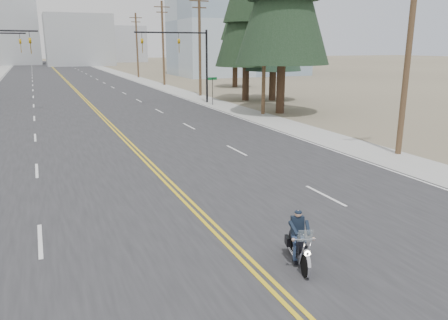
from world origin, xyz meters
name	(u,v)px	position (x,y,z in m)	size (l,w,h in m)	color
ground_plane	(256,271)	(0.00, 0.00, 0.00)	(400.00, 400.00, 0.00)	#776D56
road	(65,80)	(0.00, 70.00, 0.01)	(20.00, 200.00, 0.01)	#303033
sidewalk_right	(133,78)	(11.50, 70.00, 0.01)	(3.00, 200.00, 0.01)	#A5A5A0
traffic_mast_right	(187,52)	(8.98, 32.00, 4.94)	(7.10, 0.26, 7.00)	black
street_sign	(213,86)	(10.80, 30.00, 1.80)	(0.90, 0.06, 2.62)	black
utility_pole_a	(410,41)	(12.50, 8.00, 5.73)	(2.20, 0.30, 11.00)	brown
utility_pole_b	(265,40)	(12.50, 23.00, 5.98)	(2.20, 0.30, 11.50)	brown
utility_pole_c	(200,44)	(12.50, 38.00, 5.73)	(2.20, 0.30, 11.00)	brown
utility_pole_d	(163,42)	(12.50, 53.00, 5.98)	(2.20, 0.30, 11.50)	brown
utility_pole_e	(137,44)	(12.50, 70.00, 5.73)	(2.20, 0.30, 11.00)	brown
glass_building	(238,21)	(32.00, 70.00, 10.00)	(24.00, 16.00, 20.00)	#9EB5CC
haze_bldg_b	(79,40)	(8.00, 125.00, 7.00)	(18.00, 14.00, 14.00)	#ADB2B7
haze_bldg_c	(203,33)	(40.00, 110.00, 9.00)	(16.00, 12.00, 18.00)	#B7BCC6
haze_bldg_d	(1,19)	(-12.00, 140.00, 13.00)	(20.00, 15.00, 26.00)	#ADB2B7
haze_bldg_e	(123,44)	(25.00, 150.00, 6.00)	(14.00, 14.00, 12.00)	#B7BCC6
motorcyclist	(300,239)	(1.18, -0.12, 0.70)	(0.77, 1.80, 1.41)	black
conifer_mid	(274,12)	(17.89, 31.05, 8.76)	(5.73, 5.73, 15.27)	#382619
conifer_far	(235,26)	(20.62, 46.29, 8.08)	(5.26, 5.26, 14.08)	#382619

